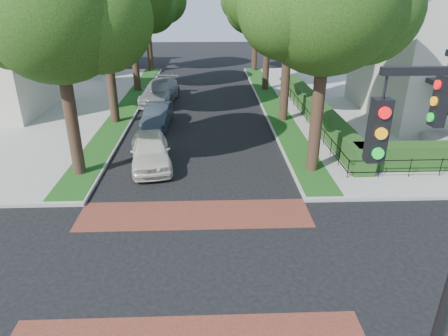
{
  "coord_description": "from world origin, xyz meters",
  "views": [
    {
      "loc": [
        0.63,
        -10.29,
        8.01
      ],
      "look_at": [
        1.17,
        4.04,
        1.6
      ],
      "focal_mm": 32.0,
      "sensor_mm": 36.0,
      "label": 1
    }
  ],
  "objects": [
    {
      "name": "parked_car_middle",
      "position": [
        -2.68,
        14.35,
        0.71
      ],
      "size": [
        1.71,
        4.37,
        1.42
      ],
      "primitive_type": "imported",
      "rotation": [
        0.0,
        0.0,
        -0.05
      ],
      "color": "#212931",
      "rests_on": "ground"
    },
    {
      "name": "tree_right_far",
      "position": [
        5.6,
        24.22,
        6.91
      ],
      "size": [
        7.25,
        6.23,
        9.74
      ],
      "color": "black",
      "rests_on": "sidewalk_ne"
    },
    {
      "name": "grass_strip_ne",
      "position": [
        5.4,
        19.1,
        0.16
      ],
      "size": [
        1.6,
        29.8,
        0.02
      ],
      "primitive_type": "cube",
      "color": "#174513",
      "rests_on": "sidewalk_ne"
    },
    {
      "name": "tree_right_near",
      "position": [
        5.6,
        7.24,
        7.63
      ],
      "size": [
        7.75,
        6.67,
        10.66
      ],
      "color": "black",
      "rests_on": "sidewalk_ne"
    },
    {
      "name": "parked_car_front",
      "position": [
        -2.3,
        8.06,
        0.8
      ],
      "size": [
        2.64,
        4.92,
        1.59
      ],
      "primitive_type": "imported",
      "rotation": [
        0.0,
        0.0,
        0.17
      ],
      "color": "silver",
      "rests_on": "ground"
    },
    {
      "name": "grass_strip_nw",
      "position": [
        -5.4,
        19.1,
        0.16
      ],
      "size": [
        1.6,
        29.8,
        0.02
      ],
      "primitive_type": "cube",
      "color": "#174513",
      "rests_on": "sidewalk_nw"
    },
    {
      "name": "ground",
      "position": [
        0.0,
        0.0,
        0.0
      ],
      "size": [
        120.0,
        120.0,
        0.0
      ],
      "primitive_type": "plane",
      "color": "black",
      "rests_on": "ground"
    },
    {
      "name": "crosswalk_far",
      "position": [
        0.0,
        3.2,
        0.01
      ],
      "size": [
        9.0,
        2.2,
        0.01
      ],
      "primitive_type": "cube",
      "color": "brown",
      "rests_on": "ground"
    },
    {
      "name": "tree_left_far",
      "position": [
        -5.4,
        24.22,
        7.12
      ],
      "size": [
        7.0,
        6.02,
        9.86
      ],
      "color": "black",
      "rests_on": "sidewalk_nw"
    },
    {
      "name": "parked_car_rear",
      "position": [
        -3.17,
        20.39,
        0.84
      ],
      "size": [
        2.98,
        6.04,
        1.69
      ],
      "primitive_type": "imported",
      "rotation": [
        0.0,
        0.0,
        -0.11
      ],
      "color": "gray",
      "rests_on": "ground"
    },
    {
      "name": "house_left_far",
      "position": [
        -15.49,
        31.99,
        5.04
      ],
      "size": [
        10.0,
        9.0,
        10.14
      ],
      "color": "beige",
      "rests_on": "sidewalk_nw"
    },
    {
      "name": "tree_left_near",
      "position": [
        -5.4,
        7.23,
        7.27
      ],
      "size": [
        7.5,
        6.45,
        10.2
      ],
      "color": "black",
      "rests_on": "sidewalk_nw"
    },
    {
      "name": "hedge_main_road",
      "position": [
        7.7,
        15.0,
        0.75
      ],
      "size": [
        1.0,
        18.0,
        1.2
      ],
      "primitive_type": "cube",
      "color": "#1A4116",
      "rests_on": "sidewalk_ne"
    },
    {
      "name": "fence_main_road",
      "position": [
        6.9,
        15.0,
        0.6
      ],
      "size": [
        0.06,
        18.0,
        0.9
      ],
      "primitive_type": null,
      "color": "black",
      "rests_on": "sidewalk_ne"
    }
  ]
}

